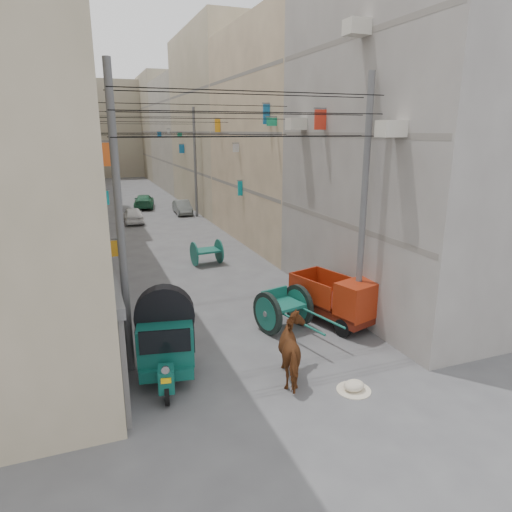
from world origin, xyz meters
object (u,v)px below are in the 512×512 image
horse (296,351)px  distant_car_white (133,215)px  second_cart (207,252)px  feed_sack (354,386)px  tonga_cart (283,308)px  distant_car_green (144,201)px  auto_rickshaw (166,336)px  distant_car_grey (182,207)px  mini_truck (341,303)px

horse → distant_car_white: bearing=-71.4°
distant_car_white → second_cart: bearing=101.1°
feed_sack → tonga_cart: bearing=92.2°
horse → distant_car_green: 29.59m
feed_sack → distant_car_green: size_ratio=0.14×
feed_sack → horse: 1.70m
auto_rickshaw → distant_car_white: size_ratio=0.86×
horse → distant_car_grey: size_ratio=0.59×
mini_truck → feed_sack: mini_truck is taller
distant_car_grey → feed_sack: bearing=-90.9°
tonga_cart → second_cart: 8.26m
auto_rickshaw → second_cart: bearing=80.0°
horse → distant_car_white: size_ratio=0.58×
auto_rickshaw → distant_car_grey: auto_rickshaw is taller
second_cart → distant_car_green: bearing=87.0°
distant_car_white → distant_car_grey: bearing=-149.7°
auto_rickshaw → second_cart: auto_rickshaw is taller
horse → distant_car_green: (-0.04, 29.58, -0.25)m
auto_rickshaw → distant_car_white: 21.93m
mini_truck → distant_car_grey: bearing=74.6°
distant_car_white → distant_car_green: (1.59, 6.34, 0.00)m
mini_truck → horse: bearing=-155.4°
auto_rickshaw → feed_sack: bearing=-19.2°
mini_truck → distant_car_white: 21.20m
second_cart → distant_car_green: (-0.61, 18.37, -0.07)m
distant_car_white → distant_car_green: distant_car_green is taller
mini_truck → distant_car_green: (-2.93, 27.05, -0.26)m
tonga_cart → distant_car_white: bearing=82.9°
second_cart → distant_car_grey: (1.82, 14.30, -0.10)m
auto_rickshaw → tonga_cart: auto_rickshaw is taller
auto_rickshaw → distant_car_grey: (5.51, 24.15, -0.60)m
auto_rickshaw → horse: size_ratio=1.47×
distant_car_grey → distant_car_green: size_ratio=0.83×
tonga_cart → distant_car_green: bearing=77.8°
horse → distant_car_white: 23.30m
feed_sack → distant_car_white: (-2.77, 24.31, 0.42)m
second_cart → distant_car_white: 12.23m
tonga_cart → feed_sack: bearing=-102.2°
distant_car_white → horse: bearing=94.8°
horse → second_cart: bearing=-78.3°
distant_car_white → distant_car_grey: 4.62m
feed_sack → horse: (-1.14, 1.06, 0.67)m
distant_car_white → distant_car_green: size_ratio=0.85×
auto_rickshaw → tonga_cart: bearing=31.8°
mini_truck → auto_rickshaw: bearing=174.3°
mini_truck → second_cart: bearing=88.3°
horse → distant_car_green: bearing=-75.3°
second_cart → distant_car_white: size_ratio=0.44×
distant_car_grey → distant_car_white: bearing=-148.7°
mini_truck → distant_car_green: 27.21m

